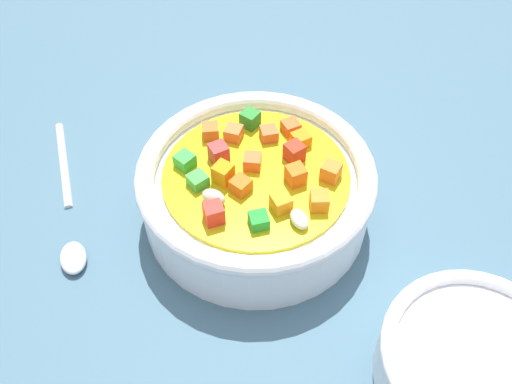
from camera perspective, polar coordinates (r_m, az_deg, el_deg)
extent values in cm
cube|color=#42667A|center=(52.03, 0.00, -2.86)|extent=(140.00, 140.00, 2.00)
cylinder|color=white|center=(49.31, 0.00, -0.38)|extent=(19.98, 19.98, 5.00)
torus|color=white|center=(47.06, 0.00, 1.98)|extent=(20.47, 20.47, 1.69)
cylinder|color=gold|center=(47.28, 0.00, 1.73)|extent=(16.01, 16.01, 0.40)
cube|color=#E75A24|center=(50.57, 3.58, 6.68)|extent=(2.04, 2.04, 1.04)
cube|color=orange|center=(44.20, 2.58, -1.10)|extent=(2.03, 2.03, 1.37)
cube|color=orange|center=(49.80, -2.31, 6.05)|extent=(1.52, 1.52, 1.18)
cube|color=orange|center=(45.43, -1.58, 0.66)|extent=(1.93, 1.93, 1.24)
cube|color=green|center=(47.73, -7.29, 3.21)|extent=(1.94, 1.94, 1.19)
cube|color=#218C2E|center=(43.25, 0.29, -2.91)|extent=(1.97, 1.97, 1.06)
cube|color=orange|center=(47.27, -0.38, 3.14)|extent=(1.65, 1.65, 1.20)
cube|color=#DB632F|center=(49.87, 0.82, 6.09)|extent=(1.95, 1.95, 1.09)
cube|color=orange|center=(46.70, 7.67, 2.08)|extent=(1.77, 1.77, 1.48)
cube|color=red|center=(47.73, -3.84, 3.99)|extent=(2.04, 2.04, 1.68)
cube|color=red|center=(43.42, -4.35, -2.17)|extent=(2.01, 2.01, 1.67)
cube|color=orange|center=(49.30, 4.60, 5.36)|extent=(2.04, 2.04, 1.20)
cube|color=red|center=(47.82, 3.94, 4.07)|extent=(2.03, 2.03, 1.66)
ellipsoid|color=beige|center=(44.68, -4.37, -0.55)|extent=(1.70, 2.25, 1.30)
cube|color=orange|center=(46.07, -3.38, 1.92)|extent=(1.84, 1.84, 1.71)
ellipsoid|color=beige|center=(43.50, 4.45, -2.77)|extent=(2.39, 2.28, 1.00)
cube|color=orange|center=(50.05, -4.68, 6.21)|extent=(1.87, 1.87, 1.25)
cube|color=orange|center=(45.90, 4.01, 1.53)|extent=(2.03, 2.03, 1.59)
cube|color=#28822C|center=(50.91, -0.60, 7.49)|extent=(1.87, 1.87, 1.49)
cube|color=orange|center=(44.52, 6.49, -0.91)|extent=(1.79, 1.79, 1.43)
cube|color=green|center=(46.13, -5.98, 1.18)|extent=(2.01, 2.01, 1.09)
cylinder|color=silver|center=(58.21, -19.17, 2.96)|extent=(10.30, 6.86, 0.81)
ellipsoid|color=silver|center=(50.16, -18.18, -6.42)|extent=(4.07, 3.69, 1.09)
cylinder|color=white|center=(44.46, 21.29, -16.48)|extent=(13.72, 13.72, 3.58)
torus|color=white|center=(42.69, 22.08, -15.31)|extent=(13.86, 13.86, 1.10)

